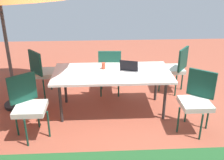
# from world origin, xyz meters

# --- Properties ---
(ground_plane) EXTENTS (10.00, 10.00, 0.02)m
(ground_plane) POSITION_xyz_m (0.00, 0.00, -0.01)
(ground_plane) COLOR #9E4C38
(dining_table) EXTENTS (2.06, 1.00, 0.76)m
(dining_table) POSITION_xyz_m (0.00, 0.00, 0.71)
(dining_table) COLOR white
(dining_table) RESTS_ON ground_plane
(chair_northeast) EXTENTS (0.58, 0.58, 0.98)m
(chair_northeast) POSITION_xyz_m (1.31, 0.70, 0.55)
(chair_northeast) COLOR silver
(chair_northeast) RESTS_ON ground_plane
(chair_south) EXTENTS (0.46, 0.47, 0.98)m
(chair_south) POSITION_xyz_m (0.01, -0.66, 0.55)
(chair_south) COLOR silver
(chair_south) RESTS_ON ground_plane
(chair_northwest) EXTENTS (0.58, 0.58, 0.98)m
(chair_northwest) POSITION_xyz_m (-1.30, 0.68, 0.55)
(chair_northwest) COLOR silver
(chair_northwest) RESTS_ON ground_plane
(chair_southeast) EXTENTS (0.58, 0.58, 0.98)m
(chair_southeast) POSITION_xyz_m (1.34, -0.66, 0.55)
(chair_southeast) COLOR silver
(chair_southeast) RESTS_ON ground_plane
(chair_southwest) EXTENTS (0.58, 0.58, 0.98)m
(chair_southwest) POSITION_xyz_m (-1.35, -0.73, 0.55)
(chair_southwest) COLOR silver
(chair_southwest) RESTS_ON ground_plane
(laptop) EXTENTS (0.38, 0.33, 0.21)m
(laptop) POSITION_xyz_m (-0.31, -0.06, 0.81)
(laptop) COLOR gray
(laptop) RESTS_ON dining_table
(cup) EXTENTS (0.07, 0.07, 0.12)m
(cup) POSITION_xyz_m (0.14, -0.16, 0.82)
(cup) COLOR #CC4C33
(cup) RESTS_ON dining_table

